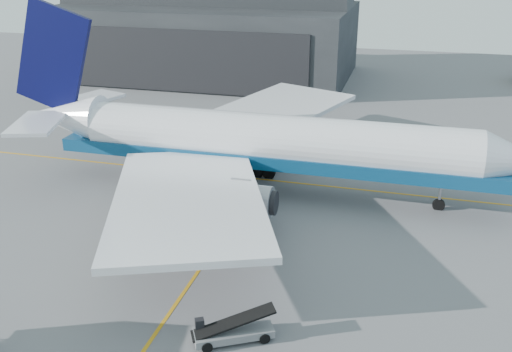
% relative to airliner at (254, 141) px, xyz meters
% --- Properties ---
extents(ground, '(200.00, 200.00, 0.00)m').
position_rel_airliner_xyz_m(ground, '(0.02, -17.39, -4.84)').
color(ground, '#565659').
rests_on(ground, ground).
extents(taxi_lines, '(80.00, 42.12, 0.02)m').
position_rel_airliner_xyz_m(taxi_lines, '(0.02, -4.73, -4.83)').
color(taxi_lines, '#C98C12').
rests_on(taxi_lines, ground).
extents(hangar, '(50.00, 28.30, 28.00)m').
position_rel_airliner_xyz_m(hangar, '(-21.98, 47.55, 4.70)').
color(hangar, black).
rests_on(hangar, ground).
extents(airliner, '(49.28, 47.78, 17.29)m').
position_rel_airliner_xyz_m(airliner, '(0.00, 0.00, 0.00)').
color(airliner, white).
rests_on(airliner, ground).
extents(pushback_tug, '(4.56, 3.36, 1.90)m').
position_rel_airliner_xyz_m(pushback_tug, '(-2.46, -10.21, -4.13)').
color(pushback_tug, black).
rests_on(pushback_tug, ground).
extents(belt_loader_a, '(4.87, 3.65, 1.90)m').
position_rel_airliner_xyz_m(belt_loader_a, '(4.65, -21.71, -4.25)').
color(belt_loader_a, gray).
rests_on(belt_loader_a, ground).
extents(traffic_cone, '(0.38, 0.38, 0.54)m').
position_rel_airliner_xyz_m(traffic_cone, '(4.59, -10.43, -4.58)').
color(traffic_cone, '#EB4907').
rests_on(traffic_cone, ground).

